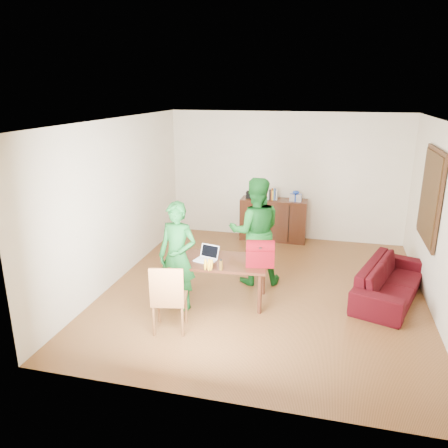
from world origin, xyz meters
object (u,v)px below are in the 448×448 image
(person_far, at_px, (255,231))
(bottle, at_px, (221,265))
(person_near, at_px, (178,256))
(laptop, at_px, (205,258))
(table, at_px, (221,265))
(red_bag, at_px, (260,256))
(chair, at_px, (170,311))
(sofa, at_px, (390,281))

(person_far, bearing_deg, bottle, 60.66)
(person_near, height_order, laptop, person_near)
(table, height_order, red_bag, red_bag)
(chair, relative_size, laptop, 2.79)
(person_far, distance_m, red_bag, 0.88)
(red_bag, bearing_deg, sofa, 12.20)
(sofa, bearing_deg, chair, 138.77)
(laptop, bearing_deg, bottle, -25.45)
(laptop, height_order, bottle, laptop)
(bottle, bearing_deg, person_far, 75.97)
(person_near, xyz_separation_m, person_far, (0.94, 1.17, 0.09))
(table, xyz_separation_m, person_far, (0.38, 0.80, 0.31))
(laptop, bearing_deg, chair, -88.79)
(person_near, relative_size, sofa, 0.85)
(chair, xyz_separation_m, red_bag, (1.06, 0.96, 0.53))
(chair, bearing_deg, table, 54.29)
(chair, xyz_separation_m, person_far, (0.83, 1.81, 0.61))
(chair, relative_size, bottle, 6.02)
(person_near, bearing_deg, table, 41.47)
(chair, xyz_separation_m, person_near, (-0.10, 0.65, 0.53))
(chair, height_order, person_far, person_far)
(laptop, distance_m, bottle, 0.42)
(person_near, relative_size, bottle, 10.01)
(table, bearing_deg, person_near, -151.25)
(red_bag, bearing_deg, chair, -147.14)
(table, height_order, person_near, person_near)
(table, xyz_separation_m, sofa, (2.55, 0.72, -0.31))
(laptop, bearing_deg, person_far, 70.78)
(table, xyz_separation_m, person_near, (-0.56, -0.36, 0.23))
(person_far, xyz_separation_m, bottle, (-0.29, -1.16, -0.16))
(chair, bearing_deg, sofa, 18.51)
(table, height_order, chair, chair)
(red_bag, bearing_deg, person_near, -174.16)
(laptop, xyz_separation_m, sofa, (2.77, 0.80, -0.43))
(bottle, bearing_deg, red_bag, 30.78)
(sofa, bearing_deg, person_near, 128.06)
(chair, height_order, red_bag, chair)
(person_near, distance_m, laptop, 0.45)
(table, xyz_separation_m, red_bag, (0.61, -0.05, 0.23))
(chair, bearing_deg, red_bag, 30.79)
(laptop, relative_size, red_bag, 0.85)
(bottle, relative_size, sofa, 0.08)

